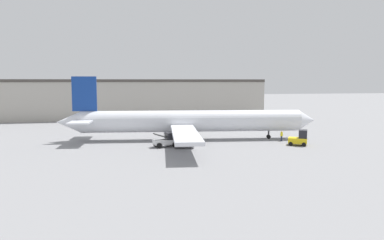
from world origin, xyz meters
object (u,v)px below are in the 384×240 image
airplane (186,122)px  belt_loader_truck (167,140)px  baggage_tug (299,138)px  ground_crew_worker (282,136)px

airplane → belt_loader_truck: size_ratio=11.65×
airplane → baggage_tug: (16.08, -9.19, -2.02)m
baggage_tug → belt_loader_truck: size_ratio=0.89×
baggage_tug → belt_loader_truck: bearing=-158.0°
ground_crew_worker → belt_loader_truck: belt_loader_truck is taller
airplane → belt_loader_truck: airplane is taller
ground_crew_worker → belt_loader_truck: bearing=169.0°
ground_crew_worker → airplane: bearing=147.6°
baggage_tug → belt_loader_truck: 20.54m
airplane → baggage_tug: 18.64m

